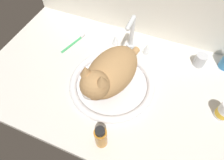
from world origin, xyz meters
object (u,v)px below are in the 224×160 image
at_px(metal_jar, 200,60).
at_px(sink_basin, 112,83).
at_px(faucet, 131,38).
at_px(amber_bottle, 101,137).
at_px(toothbrush, 74,43).
at_px(cat, 109,74).

bearing_deg(metal_jar, sink_basin, -141.26).
distance_m(sink_basin, faucet, 0.25).
relative_size(sink_basin, faucet, 1.88).
relative_size(sink_basin, amber_bottle, 3.11).
xyz_separation_m(sink_basin, metal_jar, (0.33, 0.27, 0.02)).
relative_size(faucet, toothbrush, 1.24).
distance_m(faucet, metal_jar, 0.34).
bearing_deg(cat, metal_jar, 40.63).
distance_m(sink_basin, toothbrush, 0.33).
bearing_deg(toothbrush, metal_jar, 9.63).
relative_size(cat, toothbrush, 2.37).
bearing_deg(sink_basin, faucet, 90.00).
distance_m(sink_basin, amber_bottle, 0.26).
distance_m(faucet, amber_bottle, 0.49).
xyz_separation_m(sink_basin, faucet, (-0.00, 0.24, 0.06)).
xyz_separation_m(metal_jar, toothbrush, (-0.62, -0.10, -0.02)).
height_order(sink_basin, amber_bottle, amber_bottle).
bearing_deg(cat, sink_basin, 78.06).
bearing_deg(faucet, toothbrush, -165.26).
relative_size(cat, metal_jar, 6.19).
xyz_separation_m(sink_basin, amber_bottle, (0.06, -0.25, 0.04)).
xyz_separation_m(faucet, toothbrush, (-0.28, -0.07, -0.07)).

